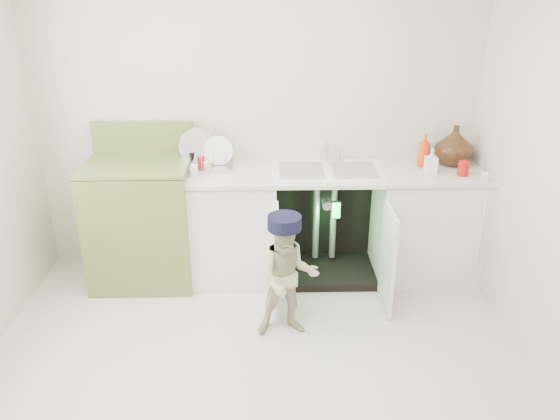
# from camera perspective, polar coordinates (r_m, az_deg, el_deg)

# --- Properties ---
(ground) EXTENTS (3.50, 3.50, 0.00)m
(ground) POSITION_cam_1_polar(r_m,az_deg,el_deg) (3.58, -2.62, -16.36)
(ground) COLOR beige
(ground) RESTS_ON ground
(room_shell) EXTENTS (6.00, 5.50, 1.26)m
(room_shell) POSITION_cam_1_polar(r_m,az_deg,el_deg) (2.94, -3.07, 2.69)
(room_shell) COLOR beige
(room_shell) RESTS_ON ground
(counter_run) EXTENTS (2.44, 1.02, 1.21)m
(counter_run) POSITION_cam_1_polar(r_m,az_deg,el_deg) (4.38, 5.15, -1.16)
(counter_run) COLOR white
(counter_run) RESTS_ON ground
(avocado_stove) EXTENTS (0.79, 0.65, 1.23)m
(avocado_stove) POSITION_cam_1_polar(r_m,az_deg,el_deg) (4.43, -14.14, -1.05)
(avocado_stove) COLOR olive
(avocado_stove) RESTS_ON ground
(repair_worker) EXTENTS (0.62, 0.64, 0.87)m
(repair_worker) POSITION_cam_1_polar(r_m,az_deg,el_deg) (3.65, 0.84, -6.89)
(repair_worker) COLOR tan
(repair_worker) RESTS_ON ground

